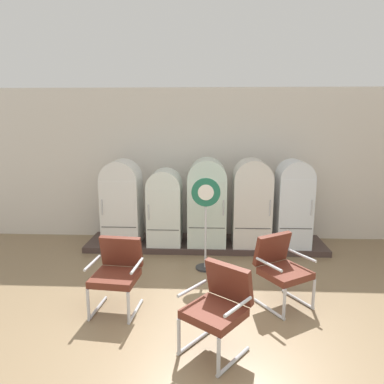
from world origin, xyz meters
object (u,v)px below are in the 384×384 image
object	(u,v)px
refrigerator_0	(122,200)
armchair_left	(117,270)
armchair_right	(281,266)
armchair_center	(219,304)
refrigerator_1	(165,205)
sign_stand	(206,225)
refrigerator_2	(207,199)
refrigerator_3	(251,200)
refrigerator_4	(293,201)

from	to	relation	value
refrigerator_0	armchair_left	world-z (taller)	refrigerator_0
armchair_right	armchair_center	xyz separation A→B (m)	(-0.85, -1.03, 0.00)
refrigerator_1	sign_stand	world-z (taller)	sign_stand
refrigerator_2	sign_stand	bearing A→B (deg)	-91.00
refrigerator_3	armchair_center	bearing A→B (deg)	-102.67
armchair_right	armchair_center	distance (m)	1.33
sign_stand	armchair_left	bearing A→B (deg)	-131.26
refrigerator_0	armchair_right	size ratio (longest dim) A/B	1.70
refrigerator_2	refrigerator_3	world-z (taller)	same
refrigerator_0	armchair_left	bearing A→B (deg)	-78.34
refrigerator_3	armchair_right	bearing A→B (deg)	-85.19
refrigerator_4	refrigerator_0	bearing A→B (deg)	179.82
armchair_center	refrigerator_3	bearing A→B (deg)	77.33
armchair_left	refrigerator_3	bearing A→B (deg)	48.60
refrigerator_3	armchair_left	bearing A→B (deg)	-131.40
refrigerator_2	refrigerator_4	distance (m)	1.59
refrigerator_0	armchair_right	xyz separation A→B (m)	(2.60, -1.98, -0.41)
refrigerator_1	refrigerator_2	world-z (taller)	refrigerator_2
refrigerator_4	sign_stand	distance (m)	1.86
refrigerator_0	sign_stand	distance (m)	1.84
refrigerator_3	refrigerator_2	bearing A→B (deg)	179.05
refrigerator_4	armchair_right	distance (m)	2.10
refrigerator_0	refrigerator_2	world-z (taller)	refrigerator_2
refrigerator_2	refrigerator_3	xyz separation A→B (m)	(0.82, -0.01, 0.00)
refrigerator_0	refrigerator_3	distance (m)	2.43
armchair_left	armchair_right	xyz separation A→B (m)	(2.14, 0.23, 0.00)
refrigerator_1	refrigerator_4	world-z (taller)	refrigerator_4
refrigerator_2	armchair_left	xyz separation A→B (m)	(-1.14, -2.25, -0.43)
armchair_left	armchair_center	distance (m)	1.52
refrigerator_2	armchair_center	bearing A→B (deg)	-87.30
refrigerator_1	armchair_right	xyz separation A→B (m)	(1.79, -1.98, -0.33)
refrigerator_2	armchair_left	world-z (taller)	refrigerator_2
refrigerator_1	armchair_right	distance (m)	2.69
armchair_right	armchair_center	world-z (taller)	same
refrigerator_2	armchair_right	distance (m)	2.29
armchair_left	sign_stand	world-z (taller)	sign_stand
armchair_left	armchair_center	xyz separation A→B (m)	(1.29, -0.80, 0.00)
sign_stand	armchair_right	bearing A→B (deg)	-46.28
refrigerator_1	sign_stand	bearing A→B (deg)	-50.04
refrigerator_0	refrigerator_2	size ratio (longest dim) A/B	0.98
refrigerator_2	refrigerator_4	xyz separation A→B (m)	(1.59, -0.05, -0.00)
refrigerator_4	armchair_right	size ratio (longest dim) A/B	1.72
refrigerator_3	armchair_right	distance (m)	2.06
armchair_left	refrigerator_0	bearing A→B (deg)	101.66
refrigerator_2	armchair_center	size ratio (longest dim) A/B	1.74
armchair_left	armchair_right	size ratio (longest dim) A/B	1.00
sign_stand	armchair_center	bearing A→B (deg)	-85.60
refrigerator_0	sign_stand	bearing A→B (deg)	-30.28
refrigerator_2	sign_stand	world-z (taller)	refrigerator_2
refrigerator_1	armchair_left	bearing A→B (deg)	-99.09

